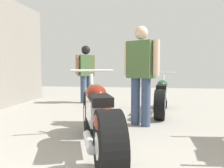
% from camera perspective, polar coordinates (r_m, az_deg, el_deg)
% --- Properties ---
extents(ground_plane, '(15.96, 15.96, 0.00)m').
position_cam_1_polar(ground_plane, '(3.85, 0.87, -11.53)').
color(ground_plane, '#9E998E').
extents(motorcycle_maroon_cruiser, '(1.01, 2.12, 1.02)m').
position_cam_1_polar(motorcycle_maroon_cruiser, '(2.81, -3.40, -8.63)').
color(motorcycle_maroon_cruiser, black).
rests_on(motorcycle_maroon_cruiser, ground_plane).
extents(motorcycle_black_naked, '(0.60, 1.98, 0.92)m').
position_cam_1_polar(motorcycle_black_naked, '(5.26, 12.31, -3.09)').
color(motorcycle_black_naked, black).
rests_on(motorcycle_black_naked, ground_plane).
extents(mechanic_in_blue, '(0.67, 0.45, 1.77)m').
position_cam_1_polar(mechanic_in_blue, '(4.07, 7.26, 3.53)').
color(mechanic_in_blue, '#384766').
rests_on(mechanic_in_blue, ground_plane).
extents(mechanic_with_helmet, '(0.55, 0.53, 1.67)m').
position_cam_1_polar(mechanic_with_helmet, '(6.67, -6.56, 3.83)').
color(mechanic_with_helmet, '#384766').
rests_on(mechanic_with_helmet, ground_plane).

